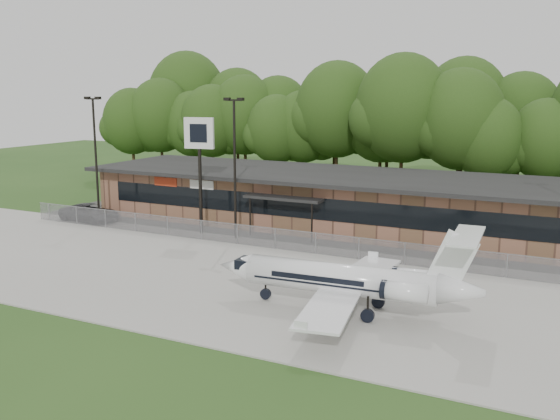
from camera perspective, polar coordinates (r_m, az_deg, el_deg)
The scene contains 11 objects.
ground at distance 30.14m, azimuth -11.86°, elevation -10.28°, with size 160.00×160.00×0.00m, color #274A1A.
apron at distance 36.35m, azimuth -4.04°, elevation -6.27°, with size 64.00×18.00×0.08m, color #9E9B93.
parking_lot at distance 46.28m, azimuth 3.18°, elevation -2.49°, with size 50.00×9.00×0.06m, color #383835.
terminal at distance 49.87m, azimuth 5.21°, elevation 0.98°, with size 41.00×11.65×4.30m.
fence at distance 42.12m, azimuth 0.77°, elevation -2.79°, with size 46.00×0.04×1.52m.
treeline at distance 66.37m, azimuth 11.01°, elevation 7.94°, with size 72.00×12.00×15.00m, color #203D13, non-canonical shape.
light_pole_left at distance 52.62m, azimuth -16.52°, elevation 5.28°, with size 1.55×0.30×10.23m.
light_pole_mid at distance 44.84m, azimuth -4.17°, elevation 4.78°, with size 1.55×0.30×10.23m.
business_jet at distance 30.68m, azimuth 6.36°, elevation -6.50°, with size 13.51×12.04×4.55m.
suv at distance 54.00m, azimuth -16.99°, elevation -0.24°, with size 2.44×5.29×1.47m, color #303032.
pole_sign at distance 46.71m, azimuth -7.39°, elevation 5.87°, with size 2.31×0.66×8.77m.
Camera 1 is at (17.65, -21.89, 10.82)m, focal length 40.00 mm.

